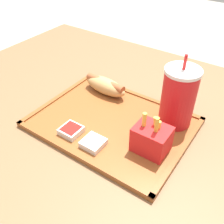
{
  "coord_description": "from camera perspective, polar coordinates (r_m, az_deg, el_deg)",
  "views": [
    {
      "loc": [
        0.27,
        -0.41,
        1.17
      ],
      "look_at": [
        -0.02,
        0.01,
        0.76
      ],
      "focal_mm": 42.0,
      "sensor_mm": 36.0,
      "label": 1
    }
  ],
  "objects": [
    {
      "name": "sauce_cup_mayo",
      "position": [
        0.6,
        -4.11,
        -6.69
      ],
      "size": [
        0.05,
        0.05,
        0.02
      ],
      "color": "silver",
      "rests_on": "food_tray"
    },
    {
      "name": "soda_cup",
      "position": [
        0.64,
        14.26,
        3.18
      ],
      "size": [
        0.08,
        0.08,
        0.18
      ],
      "color": "red",
      "rests_on": "food_tray"
    },
    {
      "name": "hot_dog_far",
      "position": [
        0.76,
        -1.46,
        5.81
      ],
      "size": [
        0.14,
        0.06,
        0.05
      ],
      "color": "tan",
      "rests_on": "food_tray"
    },
    {
      "name": "sauce_cup_ketchup",
      "position": [
        0.64,
        -8.91,
        -3.94
      ],
      "size": [
        0.05,
        0.05,
        0.02
      ],
      "color": "silver",
      "rests_on": "food_tray"
    },
    {
      "name": "food_tray",
      "position": [
        0.67,
        -0.0,
        -2.32
      ],
      "size": [
        0.39,
        0.29,
        0.01
      ],
      "color": "brown",
      "rests_on": "dining_table"
    },
    {
      "name": "dining_table",
      "position": [
        0.94,
        0.86,
        -20.38
      ],
      "size": [
        1.25,
        0.96,
        0.72
      ],
      "color": "brown",
      "rests_on": "ground_plane"
    },
    {
      "name": "fries_carton",
      "position": [
        0.58,
        8.62,
        -5.73
      ],
      "size": [
        0.08,
        0.06,
        0.1
      ],
      "color": "red",
      "rests_on": "food_tray"
    }
  ]
}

